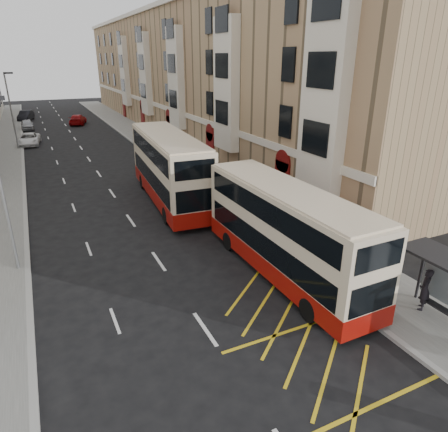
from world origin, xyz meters
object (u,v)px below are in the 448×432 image
street_lamp_far (11,107)px  double_decker_front (285,232)px  pedestrian_near (425,289)px  pedestrian_mid (360,255)px  white_van (29,139)px  car_silver (27,125)px  street_lamp_near (0,179)px  double_decker_rear (169,169)px  pedestrian_far (353,277)px  car_red (78,120)px  car_dark (26,116)px

street_lamp_far → double_decker_front: size_ratio=0.74×
pedestrian_near → pedestrian_mid: (-0.06, 3.49, -0.07)m
white_van → car_silver: bearing=96.8°
street_lamp_near → pedestrian_near: street_lamp_near is taller
double_decker_rear → pedestrian_mid: bearing=-66.0°
street_lamp_far → pedestrian_far: bearing=-71.9°
double_decker_front → car_red: bearing=92.9°
pedestrian_near → pedestrian_far: 2.76m
double_decker_front → pedestrian_mid: double_decker_front is taller
street_lamp_far → pedestrian_near: (14.71, -40.76, -3.59)m
pedestrian_far → street_lamp_far: bearing=-60.1°
car_dark → double_decker_rear: bearing=-65.4°
street_lamp_far → car_dark: (1.15, 23.62, -3.86)m
street_lamp_near → car_silver: size_ratio=1.97×
pedestrian_mid → pedestrian_near: bearing=-89.5°
pedestrian_near → pedestrian_far: pedestrian_far is taller
double_decker_rear → street_lamp_far: bearing=116.4°
car_red → car_dark: bearing=-34.3°
double_decker_rear → car_dark: double_decker_rear is taller
pedestrian_far → double_decker_front: bearing=-53.9°
street_lamp_near → double_decker_rear: bearing=32.6°
pedestrian_mid → white_van: 41.67m
car_dark → car_red: (7.04, -7.99, -0.03)m
double_decker_rear → car_dark: bearing=104.4°
double_decker_front → pedestrian_near: 6.13m
white_van → car_dark: (0.00, 21.48, 0.10)m
pedestrian_far → car_silver: pedestrian_far is taller
pedestrian_mid → white_van: pedestrian_mid is taller
car_dark → double_decker_front: bearing=-66.0°
double_decker_front → car_dark: bearing=99.2°
street_lamp_far → car_dark: street_lamp_far is taller
street_lamp_near → pedestrian_far: 15.89m
street_lamp_near → pedestrian_mid: (14.65, -7.27, -3.66)m
double_decker_front → car_red: double_decker_front is taller
street_lamp_far → pedestrian_near: bearing=-70.2°
double_decker_front → car_dark: size_ratio=2.32×
pedestrian_mid → double_decker_front: bearing=155.7°
pedestrian_far → car_dark: (-11.55, 62.50, -0.33)m
double_decker_front → pedestrian_mid: (3.34, -1.47, -1.23)m
car_silver → white_van: bearing=-91.2°
double_decker_rear → white_van: double_decker_rear is taller
double_decker_front → pedestrian_mid: 3.85m
street_lamp_far → pedestrian_near: size_ratio=4.47×
street_lamp_near → car_dark: (1.15, 53.62, -3.86)m
pedestrian_far → car_silver: 54.13m
pedestrian_far → car_red: bearing=-73.5°
pedestrian_mid → car_dark: size_ratio=0.35×
white_van → car_red: 15.21m
street_lamp_far → white_van: (1.15, 2.15, -3.97)m
pedestrian_mid → pedestrian_far: 2.53m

